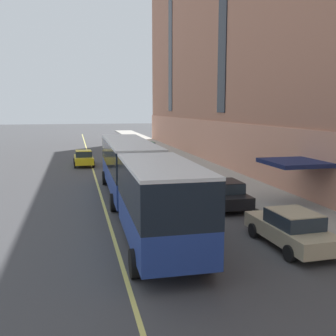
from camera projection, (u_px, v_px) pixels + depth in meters
name	position (u px, v px, depth m)	size (l,w,h in m)	color
ground_plane	(161.00, 247.00, 16.25)	(260.00, 260.00, 0.00)	#424244
sidewalk	(302.00, 214.00, 21.04)	(4.08, 160.00, 0.15)	#ADA89E
city_bus	(137.00, 174.00, 21.50)	(3.13, 20.28, 3.62)	navy
parked_car_green_1	(147.00, 148.00, 48.23)	(2.05, 4.41, 1.56)	#23603D
parked_car_black_2	(225.00, 193.00, 22.74)	(1.97, 4.65, 1.56)	black
parked_car_champagne_3	(291.00, 229.00, 16.10)	(2.12, 4.71, 1.56)	#BCAD89
taxi_cab	(84.00, 158.00, 38.73)	(2.00, 4.24, 1.56)	yellow
lane_centerline	(111.00, 228.00, 18.73)	(0.16, 140.00, 0.01)	#E0D66B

